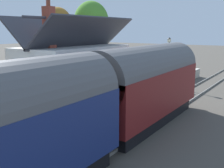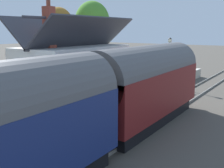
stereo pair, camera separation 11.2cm
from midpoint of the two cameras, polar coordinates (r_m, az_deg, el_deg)
ground_plane at (r=17.30m, az=6.02°, el=-6.25°), size 160.00×160.00×0.00m
platform at (r=19.26m, az=-4.44°, el=-3.02°), size 32.00×5.92×0.90m
platform_edge_coping at (r=17.61m, az=2.68°, el=-2.81°), size 32.00×0.36×0.02m
rail_near at (r=16.63m, az=11.00°, el=-6.88°), size 52.00×0.08×0.14m
rail_far at (r=17.20m, az=6.56°, el=-6.13°), size 52.00×0.08×0.14m
train at (r=11.57m, az=-3.08°, el=-3.59°), size 18.34×2.73×4.32m
station_building at (r=18.78m, az=-7.67°, el=3.31°), size 7.95×4.41×5.94m
bench_platform_end at (r=22.34m, az=6.06°, el=1.36°), size 1.40×0.43×0.88m
planter_bench_left at (r=24.95m, az=2.11°, el=1.99°), size 0.95×0.32×0.59m
planter_under_sign at (r=28.05m, az=8.52°, el=2.88°), size 0.76×0.32×0.57m
planter_corner_building at (r=25.72m, az=7.09°, el=2.46°), size 0.49×0.49×0.75m
planter_edge_near at (r=13.78m, az=-15.52°, el=-6.04°), size 1.10×0.32×0.58m
lamp_post_platform at (r=25.79m, az=11.88°, el=7.01°), size 0.32×0.50×3.55m
station_sign_board at (r=24.74m, az=11.29°, el=3.82°), size 0.96×0.06×1.57m
tree_far_left at (r=32.11m, az=-10.78°, el=11.88°), size 3.14×3.28×7.60m
tree_far_right at (r=35.18m, az=-3.95°, el=12.51°), size 4.58×4.16×8.60m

